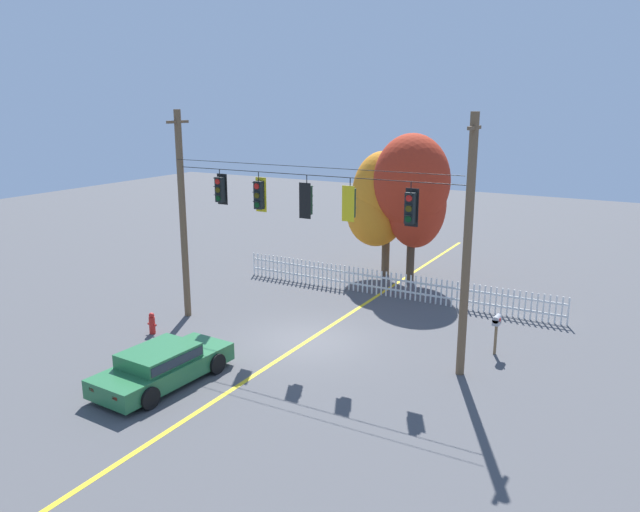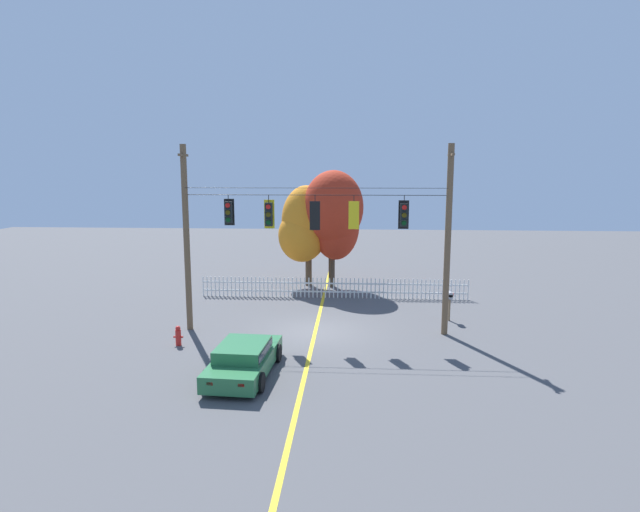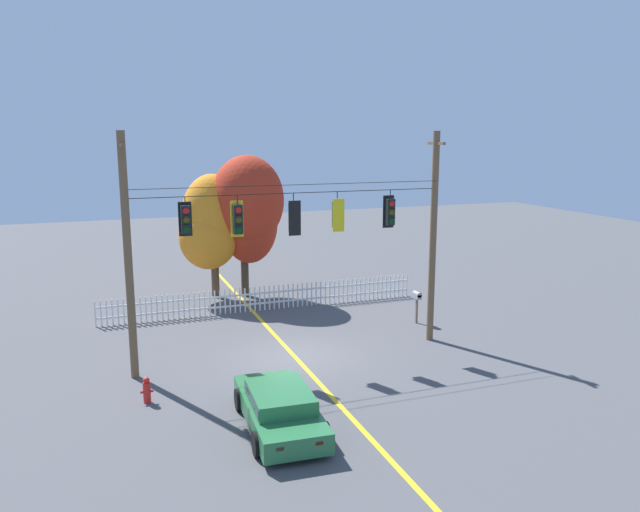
% 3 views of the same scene
% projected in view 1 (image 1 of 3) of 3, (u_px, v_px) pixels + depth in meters
% --- Properties ---
extents(ground, '(80.00, 80.00, 0.00)m').
position_uv_depth(ground, '(308.00, 341.00, 21.75)').
color(ground, '#4C4C4F').
extents(lane_centerline_stripe, '(0.16, 36.00, 0.01)m').
position_uv_depth(lane_centerline_stripe, '(308.00, 341.00, 21.74)').
color(lane_centerline_stripe, gold).
rests_on(lane_centerline_stripe, ground).
extents(signal_support_span, '(11.24, 1.10, 7.94)m').
position_uv_depth(signal_support_span, '(307.00, 228.00, 20.76)').
color(signal_support_span, brown).
rests_on(signal_support_span, ground).
extents(traffic_signal_northbound_secondary, '(0.43, 0.38, 1.29)m').
position_uv_depth(traffic_signal_northbound_secondary, '(220.00, 189.00, 22.24)').
color(traffic_signal_northbound_secondary, black).
extents(traffic_signal_eastbound_side, '(0.43, 0.38, 1.42)m').
position_uv_depth(traffic_signal_eastbound_side, '(259.00, 195.00, 21.45)').
color(traffic_signal_eastbound_side, black).
extents(traffic_signal_southbound_primary, '(0.43, 0.38, 1.44)m').
position_uv_depth(traffic_signal_southbound_primary, '(307.00, 200.00, 20.52)').
color(traffic_signal_southbound_primary, black).
extents(traffic_signal_northbound_primary, '(0.43, 0.38, 1.39)m').
position_uv_depth(traffic_signal_northbound_primary, '(350.00, 203.00, 19.75)').
color(traffic_signal_northbound_primary, black).
extents(traffic_signal_westbound_side, '(0.43, 0.38, 1.40)m').
position_uv_depth(traffic_signal_westbound_side, '(410.00, 208.00, 18.78)').
color(traffic_signal_westbound_side, black).
extents(white_picket_fence, '(14.46, 0.06, 1.10)m').
position_uv_depth(white_picket_fence, '(391.00, 284.00, 26.55)').
color(white_picket_fence, white).
rests_on(white_picket_fence, ground).
extents(autumn_maple_near_fence, '(3.10, 2.89, 6.01)m').
position_uv_depth(autumn_maple_near_fence, '(380.00, 203.00, 28.99)').
color(autumn_maple_near_fence, brown).
rests_on(autumn_maple_near_fence, ground).
extents(autumn_maple_mid, '(3.47, 3.25, 6.88)m').
position_uv_depth(autumn_maple_mid, '(411.00, 190.00, 27.81)').
color(autumn_maple_mid, '#473828').
rests_on(autumn_maple_mid, ground).
extents(parked_car, '(2.13, 4.48, 1.15)m').
position_uv_depth(parked_car, '(162.00, 365.00, 18.32)').
color(parked_car, '#286B3D').
rests_on(parked_car, ground).
extents(fire_hydrant, '(0.38, 0.22, 0.80)m').
position_uv_depth(fire_hydrant, '(152.00, 323.00, 22.34)').
color(fire_hydrant, red).
rests_on(fire_hydrant, ground).
extents(roadside_mailbox, '(0.25, 0.44, 1.37)m').
position_uv_depth(roadside_mailbox, '(497.00, 323.00, 20.34)').
color(roadside_mailbox, brown).
rests_on(roadside_mailbox, ground).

